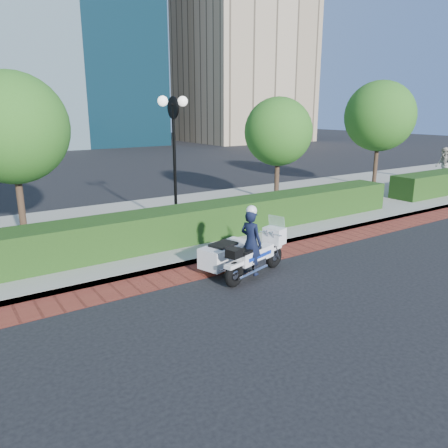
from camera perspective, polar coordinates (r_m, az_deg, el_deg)
ground at (r=10.11m, az=2.75°, el=-8.33°), size 120.00×120.00×0.00m
brick_strip at (r=11.26m, az=-1.84°, el=-5.81°), size 60.00×1.00×0.01m
sidewalk at (r=15.06m, az=-11.01°, el=-0.44°), size 60.00×8.00×0.15m
hedge_main at (r=12.80m, az=-6.88°, el=-0.32°), size 18.00×1.20×1.00m
lamppost at (r=14.28m, az=-6.55°, el=10.67°), size 1.02×0.70×4.21m
tree_b at (r=14.09m, az=-25.98°, el=11.19°), size 3.20×3.20×4.89m
tree_c at (r=18.47m, az=7.09°, el=11.86°), size 2.80×2.80×4.30m
tree_d at (r=23.23m, az=19.68°, el=13.12°), size 3.40×3.40×5.16m
tower_right at (r=57.38m, az=2.67°, el=24.91°), size 14.00×12.00×28.00m
police_motorcycle at (r=10.66m, az=2.42°, el=-3.50°), size 2.26×1.63×1.82m
pedestrian at (r=26.14m, az=26.71°, el=6.92°), size 1.14×1.13×1.85m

